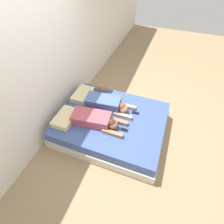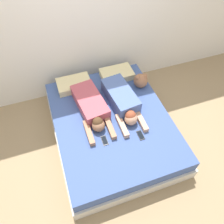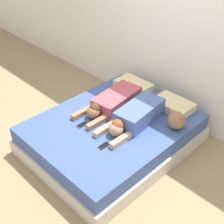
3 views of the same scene
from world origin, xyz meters
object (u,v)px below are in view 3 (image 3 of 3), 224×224
at_px(pillow_head_left, 133,86).
at_px(person_left, 112,102).
at_px(cell_phone_right, 104,146).
at_px(bed, 112,134).
at_px(pillow_head_right, 173,105).
at_px(plush_toy, 176,120).
at_px(person_right, 135,116).
at_px(cell_phone_left, 83,125).

distance_m(pillow_head_left, person_left, 0.59).
bearing_deg(person_left, cell_phone_right, -51.06).
distance_m(bed, pillow_head_right, 0.91).
bearing_deg(bed, plush_toy, 36.60).
bearing_deg(pillow_head_left, pillow_head_right, 0.00).
relative_size(bed, person_right, 2.07).
xyz_separation_m(person_left, cell_phone_right, (0.50, -0.61, -0.08)).
xyz_separation_m(pillow_head_left, person_right, (0.58, -0.62, 0.05)).
bearing_deg(bed, person_left, 135.56).
bearing_deg(pillow_head_left, plush_toy, -18.10).
height_order(cell_phone_left, cell_phone_right, same).
xyz_separation_m(bed, person_right, (0.22, 0.18, 0.31)).
height_order(bed, pillow_head_right, pillow_head_right).
distance_m(bed, pillow_head_left, 0.91).
bearing_deg(pillow_head_right, bed, -114.22).
distance_m(pillow_head_right, person_left, 0.82).
relative_size(person_right, cell_phone_left, 6.68).
bearing_deg(pillow_head_right, plush_toy, -49.53).
distance_m(pillow_head_left, cell_phone_right, 1.34).
xyz_separation_m(pillow_head_left, pillow_head_right, (0.72, 0.00, 0.00)).
relative_size(pillow_head_left, cell_phone_left, 3.50).
bearing_deg(cell_phone_left, person_left, 91.92).
height_order(pillow_head_right, cell_phone_right, pillow_head_right).
bearing_deg(plush_toy, bed, -143.40).
height_order(pillow_head_right, plush_toy, plush_toy).
relative_size(pillow_head_left, pillow_head_right, 1.00).
bearing_deg(person_right, pillow_head_right, 77.43).
bearing_deg(bed, cell_phone_right, -55.55).
relative_size(person_right, plush_toy, 4.26).
xyz_separation_m(pillow_head_left, plush_toy, (0.99, -0.32, 0.06)).
height_order(pillow_head_left, person_left, person_left).
height_order(bed, plush_toy, plush_toy).
bearing_deg(person_left, bed, -44.44).
height_order(cell_phone_left, plush_toy, plush_toy).
bearing_deg(person_left, person_right, -5.61).
distance_m(pillow_head_right, cell_phone_left, 1.24).
bearing_deg(bed, pillow_head_right, 65.78).
bearing_deg(plush_toy, cell_phone_left, -137.30).
relative_size(person_left, plush_toy, 4.41).
xyz_separation_m(cell_phone_left, plush_toy, (0.85, 0.78, 0.11)).
bearing_deg(bed, cell_phone_left, -124.31).
relative_size(bed, cell_phone_left, 13.81).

